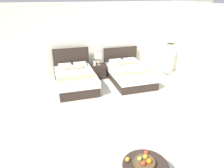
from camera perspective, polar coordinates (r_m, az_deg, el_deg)
ground_plane at (r=5.97m, az=2.73°, el=-8.13°), size 10.37×10.37×0.02m
wall_back at (r=8.52m, az=-4.49°, el=11.90°), size 10.37×0.12×2.81m
wall_side_right at (r=7.45m, az=27.64°, el=7.58°), size 0.12×5.97×2.81m
bed_near_window at (r=7.58m, az=-9.88°, el=1.41°), size 1.38×2.07×1.20m
bed_near_corner at (r=8.01m, az=4.59°, el=2.82°), size 1.45×2.20×1.08m
nightstand at (r=8.30m, az=-3.62°, el=3.44°), size 0.52×0.42×0.54m
table_lamp at (r=8.15m, az=-3.75°, el=7.01°), size 0.29×0.29×0.41m
vase at (r=8.11m, az=-4.70°, el=5.63°), size 0.10×0.10×0.18m
fruit_bowl at (r=3.84m, az=8.72°, el=-20.30°), size 0.38×0.38×0.16m
loose_apple at (r=4.05m, az=9.26°, el=-17.91°), size 0.08×0.08×0.08m
loose_orange at (r=3.89m, az=4.23°, el=-19.74°), size 0.08×0.08×0.08m
floor_lamp_corner at (r=8.92m, az=15.19°, el=6.61°), size 0.24×0.24×1.28m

